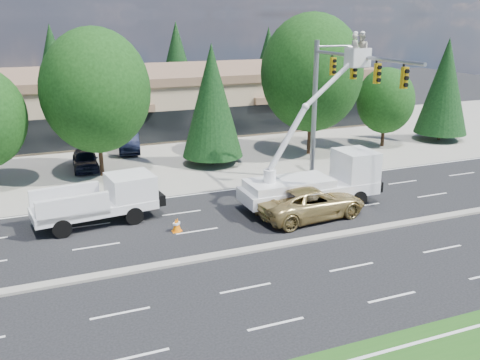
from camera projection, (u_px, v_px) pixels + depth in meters
name	position (u px, v px, depth m)	size (l,w,h in m)	color
ground	(218.00, 256.00, 24.27)	(140.00, 140.00, 0.00)	black
concrete_apron	(132.00, 154.00, 41.96)	(140.00, 22.00, 0.01)	gray
road_median	(218.00, 255.00, 24.25)	(120.00, 0.55, 0.12)	gray
strip_mall	(109.00, 100.00, 49.95)	(50.40, 15.40, 5.50)	tan
tree_front_d	(96.00, 91.00, 34.75)	(7.11, 7.11, 9.86)	#332114
tree_front_e	(212.00, 101.00, 37.96)	(4.40, 4.40, 8.68)	#332114
tree_front_f	(312.00, 73.00, 40.35)	(7.75, 7.75, 10.76)	#332114
tree_front_g	(386.00, 101.00, 43.61)	(4.68, 4.68, 6.49)	#332114
tree_front_h	(445.00, 86.00, 45.50)	(4.43, 4.43, 8.73)	#332114
tree_back_b	(53.00, 66.00, 58.46)	(4.90, 4.90, 9.65)	#332114
tree_back_c	(177.00, 61.00, 63.47)	(4.98, 4.98, 9.82)	#332114
tree_back_d	(268.00, 61.00, 67.90)	(4.62, 4.62, 9.10)	#332114
signal_mast	(333.00, 92.00, 32.31)	(2.76, 10.16, 9.00)	gray
utility_pickup	(103.00, 204.00, 28.02)	(6.50, 3.02, 2.41)	white
bucket_truck	(323.00, 171.00, 30.19)	(8.28, 2.60, 9.66)	white
traffic_cone_b	(176.00, 225.00, 26.93)	(0.40, 0.40, 0.70)	orange
traffic_cone_c	(177.00, 224.00, 27.08)	(0.40, 0.40, 0.70)	orange
traffic_cone_d	(308.00, 203.00, 30.08)	(0.40, 0.40, 0.70)	orange
minivan	(311.00, 202.00, 28.77)	(2.82, 6.12, 1.70)	tan
parked_car_west	(85.00, 160.00, 37.70)	(1.70, 4.22, 1.44)	black
parked_car_east	(129.00, 142.00, 42.62)	(1.62, 4.65, 1.53)	black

